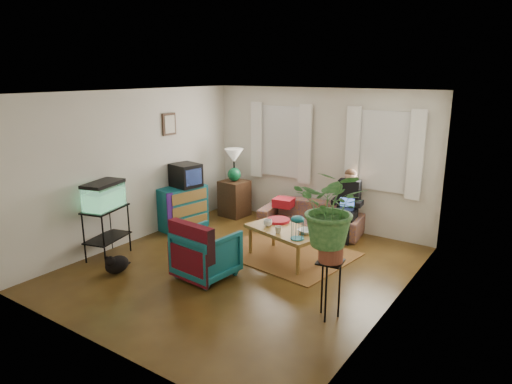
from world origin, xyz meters
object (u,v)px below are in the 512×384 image
Objects in this scene: side_table at (235,198)px; armchair at (206,251)px; aquarium_stand at (107,233)px; plant_stand at (329,290)px; dresser at (183,208)px; sofa at (311,212)px; coffee_table at (285,244)px.

armchair is (1.41, -2.55, 0.02)m from side_table.
aquarium_stand reaches higher than side_table.
side_table is at bearing 142.22° from plant_stand.
sofa is at bearing 39.87° from dresser.
armchair is at bearing -61.02° from side_table.
sofa is 3.08m from plant_stand.
sofa is 2.42× the size of armchair.
side_table is at bearing 84.09° from dresser.
side_table is (-1.75, -0.01, -0.00)m from sofa.
dresser is 2.39m from coffee_table.
sofa is at bearing 0.44° from side_table.
dresser is at bearing -33.06° from armchair.
plant_stand is (3.37, -2.61, 0.00)m from side_table.
coffee_table is (2.38, 1.49, -0.15)m from aquarium_stand.
plant_stand is at bearing -66.60° from sofa.
plant_stand is at bearing -27.31° from coffee_table.
dresser is 2.23m from armchair.
dresser reaches higher than armchair.
aquarium_stand reaches higher than plant_stand.
dresser reaches higher than sofa.
aquarium_stand is at bearing -80.09° from dresser.
dresser is 1.15× the size of armchair.
aquarium_stand is 1.05× the size of armchair.
aquarium_stand is 0.67× the size of coffee_table.
side_table is 2.47m from coffee_table.
armchair is at bearing -27.91° from dresser.
sofa is 2.30× the size of aquarium_stand.
dresser is 1.09× the size of aquarium_stand.
sofa is 1.44m from coffee_table.
side_table is 0.82× the size of dresser.
coffee_table is (0.62, 1.16, -0.13)m from armchair.
armchair is (1.76, 0.34, -0.02)m from aquarium_stand.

